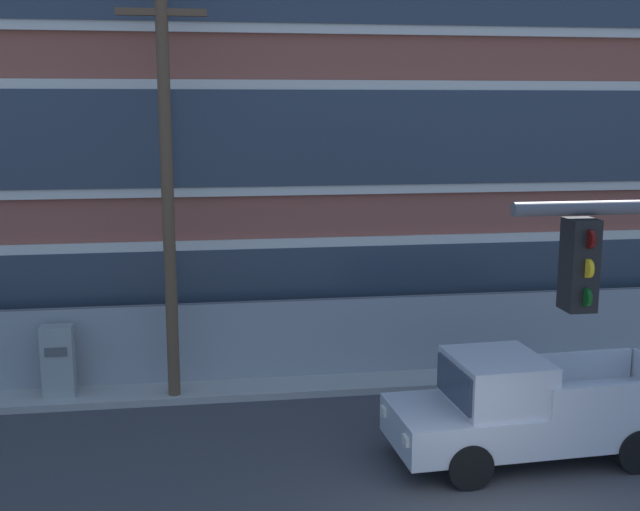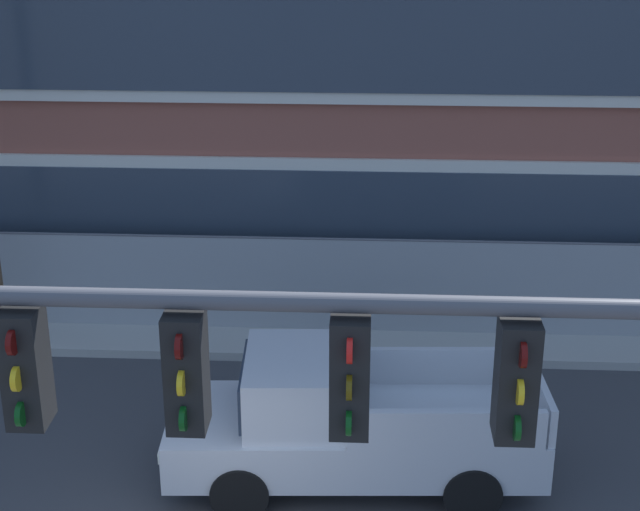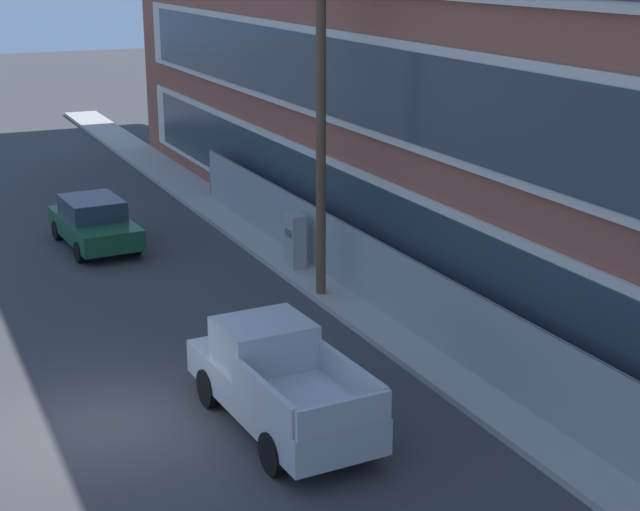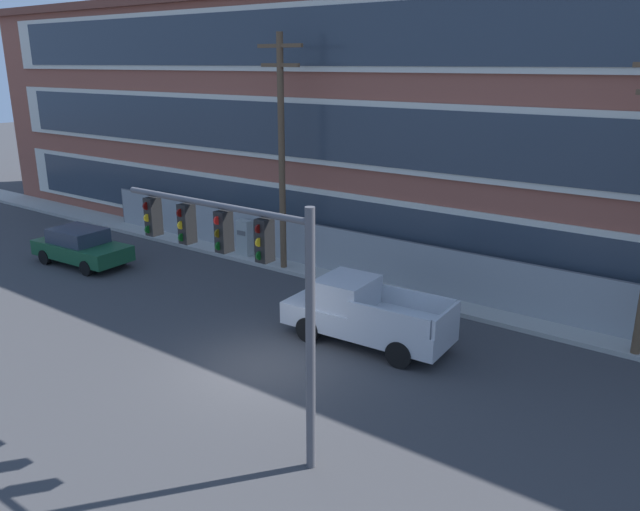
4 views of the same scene
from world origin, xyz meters
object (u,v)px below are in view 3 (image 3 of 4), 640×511
electrical_cabinet (295,243)px  utility_pole_near_corner (321,110)px  sedan_dark_green (94,222)px  pickup_truck_silver (278,381)px

electrical_cabinet → utility_pole_near_corner: bearing=-7.0°
sedan_dark_green → electrical_cabinet: size_ratio=2.65×
pickup_truck_silver → electrical_cabinet: pickup_truck_silver is taller
electrical_cabinet → pickup_truck_silver: bearing=-25.3°
utility_pole_near_corner → electrical_cabinet: 4.93m
pickup_truck_silver → utility_pole_near_corner: size_ratio=0.57×
pickup_truck_silver → electrical_cabinet: 9.84m
sedan_dark_green → utility_pole_near_corner: 9.76m
utility_pole_near_corner → electrical_cabinet: utility_pole_near_corner is taller
pickup_truck_silver → electrical_cabinet: bearing=154.7°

